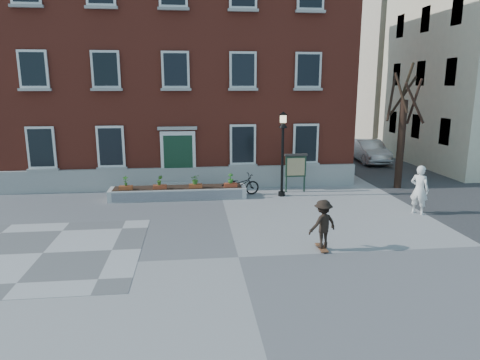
{
  "coord_description": "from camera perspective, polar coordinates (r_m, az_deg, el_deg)",
  "views": [
    {
      "loc": [
        -1.32,
        -12.05,
        5.11
      ],
      "look_at": [
        0.5,
        4.0,
        1.5
      ],
      "focal_mm": 32.0,
      "sensor_mm": 36.0,
      "label": 1
    }
  ],
  "objects": [
    {
      "name": "parked_car",
      "position": [
        30.05,
        16.81,
        3.72
      ],
      "size": [
        1.84,
        4.64,
        1.5
      ],
      "primitive_type": "imported",
      "rotation": [
        0.0,
        0.0,
        -0.06
      ],
      "color": "silver",
      "rests_on": "ground"
    },
    {
      "name": "lamp_post",
      "position": [
        19.72,
        5.72,
        5.04
      ],
      "size": [
        0.4,
        0.4,
        3.93
      ],
      "color": "black",
      "rests_on": "ground"
    },
    {
      "name": "bare_tree",
      "position": [
        22.68,
        20.77,
        5.91
      ],
      "size": [
        1.83,
        1.83,
        6.16
      ],
      "color": "black",
      "rests_on": "ground"
    },
    {
      "name": "planter_assembly",
      "position": [
        19.83,
        -8.21,
        -1.56
      ],
      "size": [
        6.2,
        1.12,
        1.15
      ],
      "color": "silver",
      "rests_on": "ground"
    },
    {
      "name": "bicycle",
      "position": [
        20.04,
        -0.08,
        -0.67
      ],
      "size": [
        2.06,
        1.14,
        1.03
      ],
      "primitive_type": "imported",
      "rotation": [
        0.0,
        0.0,
        1.82
      ],
      "color": "black",
      "rests_on": "ground"
    },
    {
      "name": "notice_board",
      "position": [
        20.78,
        7.44,
        1.82
      ],
      "size": [
        1.1,
        0.16,
        1.87
      ],
      "color": "#193323",
      "rests_on": "ground"
    },
    {
      "name": "ground",
      "position": [
        13.16,
        -0.2,
        -10.26
      ],
      "size": [
        100.0,
        100.0,
        0.0
      ],
      "primitive_type": "plane",
      "color": "gray",
      "rests_on": "ground"
    },
    {
      "name": "checker_patch",
      "position": [
        14.77,
        -24.78,
        -8.83
      ],
      "size": [
        6.0,
        6.0,
        0.01
      ],
      "primitive_type": "cube",
      "color": "#5A5A5D",
      "rests_on": "ground"
    },
    {
      "name": "skateboarder",
      "position": [
        13.7,
        10.97,
        -5.78
      ],
      "size": [
        1.15,
        0.92,
        1.63
      ],
      "color": "brown",
      "rests_on": "ground"
    },
    {
      "name": "side_street",
      "position": [
        37.29,
        25.58,
        14.35
      ],
      "size": [
        15.2,
        36.0,
        14.5
      ],
      "color": "#3D3D40",
      "rests_on": "ground"
    },
    {
      "name": "brick_building",
      "position": [
        26.06,
        -8.25,
        15.09
      ],
      "size": [
        18.4,
        10.85,
        12.6
      ],
      "color": "maroon",
      "rests_on": "ground"
    },
    {
      "name": "bystander",
      "position": [
        18.56,
        22.81,
        -1.21
      ],
      "size": [
        0.83,
        0.87,
        2.0
      ],
      "primitive_type": "imported",
      "rotation": [
        0.0,
        0.0,
        2.26
      ],
      "color": "white",
      "rests_on": "ground"
    }
  ]
}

